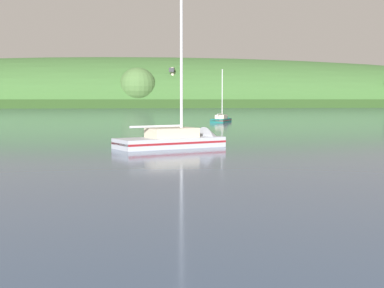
% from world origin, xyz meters
% --- Properties ---
extents(far_shoreline_hill, '(572.40, 111.57, 45.67)m').
position_xyz_m(far_shoreline_hill, '(19.36, 254.84, 0.18)').
color(far_shoreline_hill, '#27431B').
rests_on(far_shoreline_hill, ground).
extents(dockside_crane, '(5.27, 10.42, 16.80)m').
position_xyz_m(dockside_crane, '(23.91, 227.80, 7.75)').
color(dockside_crane, '#4C4C51').
rests_on(dockside_crane, ground).
extents(sailboat_midwater_white, '(4.63, 6.38, 9.24)m').
position_xyz_m(sailboat_midwater_white, '(11.04, 79.55, 0.14)').
color(sailboat_midwater_white, '#0F564C').
rests_on(sailboat_midwater_white, ground).
extents(sailboat_far_left, '(9.56, 5.98, 13.70)m').
position_xyz_m(sailboat_far_left, '(-2.24, 35.24, 0.23)').
color(sailboat_far_left, '#ADB2BC').
rests_on(sailboat_far_left, ground).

